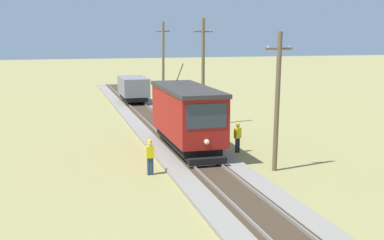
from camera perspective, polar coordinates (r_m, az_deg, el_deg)
red_tram at (r=29.16m, az=-0.60°, el=0.57°), size 2.60×8.54×4.79m
freight_car at (r=49.28m, az=-6.63°, el=3.58°), size 2.40×5.20×2.31m
utility_pole_near_tram at (r=25.23m, az=9.59°, el=2.14°), size 1.40×0.47×6.95m
utility_pole_mid at (r=37.30m, az=1.26°, el=5.48°), size 1.40×0.25×7.91m
utility_pole_far at (r=51.01m, az=-3.26°, el=6.67°), size 1.40×0.60×7.95m
track_worker at (r=24.77m, az=-4.74°, el=-3.99°), size 0.39×0.26×1.78m
second_worker at (r=29.37m, az=5.17°, el=-1.80°), size 0.44×0.36×1.78m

